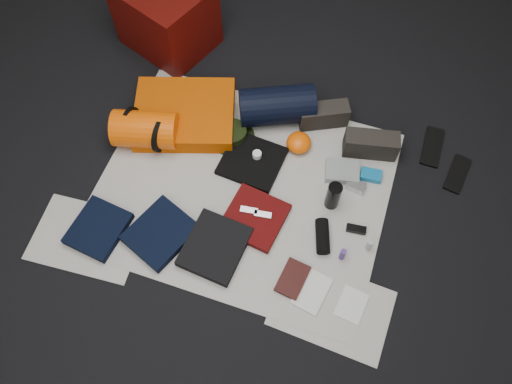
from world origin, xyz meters
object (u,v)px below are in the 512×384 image
(red_cabinet, at_px, (166,15))
(navy_duffel, at_px, (277,106))
(sleeping_pad, at_px, (185,114))
(stuff_sack, at_px, (145,129))
(paperback_book, at_px, (293,279))
(compact_camera, at_px, (356,186))
(water_bottle, at_px, (333,196))

(red_cabinet, relative_size, navy_duffel, 1.21)
(sleeping_pad, bearing_deg, stuff_sack, -126.63)
(red_cabinet, bearing_deg, paperback_book, -25.98)
(stuff_sack, bearing_deg, red_cabinet, 103.32)
(red_cabinet, bearing_deg, compact_camera, -5.22)
(stuff_sack, bearing_deg, compact_camera, 3.48)
(red_cabinet, relative_size, stuff_sack, 1.45)
(navy_duffel, distance_m, paperback_book, 1.03)
(water_bottle, xyz_separation_m, paperback_book, (-0.08, -0.49, -0.08))
(sleeping_pad, distance_m, navy_duffel, 0.56)
(water_bottle, distance_m, compact_camera, 0.19)
(sleeping_pad, xyz_separation_m, compact_camera, (1.09, -0.13, -0.03))
(compact_camera, distance_m, paperback_book, 0.66)
(sleeping_pad, relative_size, compact_camera, 5.61)
(sleeping_pad, relative_size, paperback_book, 3.03)
(stuff_sack, xyz_separation_m, compact_camera, (1.24, 0.08, -0.09))
(water_bottle, bearing_deg, sleeping_pad, 164.58)
(red_cabinet, xyz_separation_m, sleeping_pad, (0.34, -0.57, -0.16))
(water_bottle, distance_m, paperback_book, 0.50)
(sleeping_pad, bearing_deg, navy_duffel, 20.46)
(stuff_sack, relative_size, compact_camera, 3.49)
(compact_camera, bearing_deg, sleeping_pad, -179.40)
(sleeping_pad, relative_size, water_bottle, 3.04)
(water_bottle, relative_size, paperback_book, 1.00)
(navy_duffel, bearing_deg, stuff_sack, -173.55)
(red_cabinet, distance_m, navy_duffel, 0.94)
(red_cabinet, distance_m, sleeping_pad, 0.68)
(stuff_sack, bearing_deg, sleeping_pad, 53.37)
(sleeping_pad, height_order, stuff_sack, stuff_sack)
(water_bottle, height_order, compact_camera, water_bottle)
(sleeping_pad, relative_size, stuff_sack, 1.61)
(navy_duffel, height_order, paperback_book, navy_duffel)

